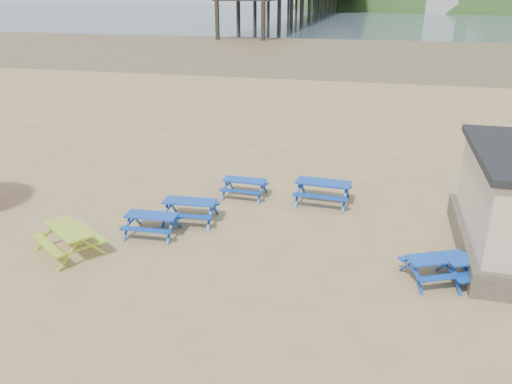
# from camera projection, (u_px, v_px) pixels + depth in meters

# --- Properties ---
(ground) EXTENTS (400.00, 400.00, 0.00)m
(ground) POSITION_uv_depth(u_px,v_px,m) (229.00, 238.00, 15.54)
(ground) COLOR tan
(ground) RESTS_ON ground
(wet_sand) EXTENTS (400.00, 400.00, 0.00)m
(wet_sand) POSITION_uv_depth(u_px,v_px,m) (352.00, 50.00, 65.00)
(wet_sand) COLOR brown
(wet_sand) RESTS_ON ground
(sea) EXTENTS (400.00, 400.00, 0.00)m
(sea) POSITION_uv_depth(u_px,v_px,m) (376.00, 14.00, 168.41)
(sea) COLOR #42535F
(sea) RESTS_ON ground
(picnic_table_blue_a) EXTENTS (1.84, 1.53, 0.73)m
(picnic_table_blue_a) POSITION_uv_depth(u_px,v_px,m) (190.00, 211.00, 16.56)
(picnic_table_blue_a) COLOR #183DA5
(picnic_table_blue_a) RESTS_ON ground
(picnic_table_blue_b) EXTENTS (1.61, 1.31, 0.66)m
(picnic_table_blue_b) POSITION_uv_depth(u_px,v_px,m) (245.00, 188.00, 18.57)
(picnic_table_blue_b) COLOR #183DA5
(picnic_table_blue_b) RESTS_ON ground
(picnic_table_blue_c) EXTENTS (2.01, 1.65, 0.81)m
(picnic_table_blue_c) POSITION_uv_depth(u_px,v_px,m) (323.00, 192.00, 17.98)
(picnic_table_blue_c) COLOR #183DA5
(picnic_table_blue_c) RESTS_ON ground
(picnic_table_blue_d) EXTENTS (1.68, 1.39, 0.68)m
(picnic_table_blue_d) POSITION_uv_depth(u_px,v_px,m) (152.00, 224.00, 15.66)
(picnic_table_blue_d) COLOR #183DA5
(picnic_table_blue_d) RESTS_ON ground
(picnic_table_blue_e) EXTENTS (1.98, 1.83, 0.67)m
(picnic_table_blue_e) POSITION_uv_depth(u_px,v_px,m) (436.00, 268.00, 13.18)
(picnic_table_blue_e) COLOR #183DA5
(picnic_table_blue_e) RESTS_ON ground
(picnic_table_blue_f) EXTENTS (2.02, 1.86, 0.69)m
(picnic_table_blue_f) POSITION_uv_depth(u_px,v_px,m) (475.00, 269.00, 13.13)
(picnic_table_blue_f) COLOR #183DA5
(picnic_table_blue_f) RESTS_ON ground
(picnic_table_yellow) EXTENTS (2.41, 2.31, 0.79)m
(picnic_table_yellow) POSITION_uv_depth(u_px,v_px,m) (69.00, 240.00, 14.53)
(picnic_table_yellow) COLOR #9EB61E
(picnic_table_yellow) RESTS_ON ground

